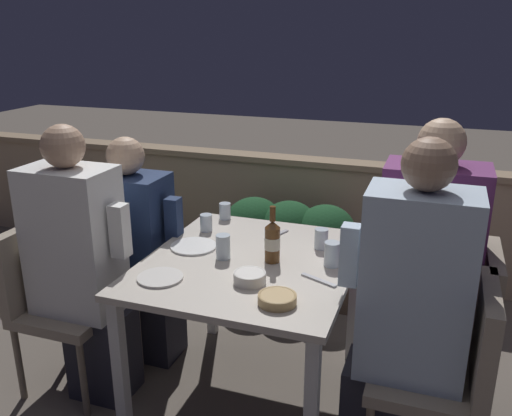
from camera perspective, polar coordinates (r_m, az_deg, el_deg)
The scene contains 25 objects.
ground_plane at distance 2.81m, azimuth -0.55°, elevation -19.06°, with size 16.00×16.00×0.00m, color #665B51.
parapet_wall at distance 3.91m, azimuth 7.05°, elevation -0.80°, with size 9.00×0.18×0.83m.
dining_table at distance 2.47m, azimuth -0.60°, elevation -7.29°, with size 0.91×1.03×0.72m.
planter_hedge at distance 3.58m, azimuth 3.39°, elevation -3.70°, with size 0.89×0.47×0.64m.
chair_left_near at distance 2.81m, azimuth -20.65°, elevation -8.15°, with size 0.43×0.42×0.83m.
person_white_polo at distance 2.63m, azimuth -17.84°, elevation -5.85°, with size 0.48×0.26×1.32m.
chair_left_far at distance 3.03m, azimuth -15.30°, elevation -5.58°, with size 0.43×0.42×0.83m.
person_navy_jumper at distance 2.89m, azimuth -12.28°, elevation -4.41°, with size 0.48×0.26×1.20m.
chair_right_near at distance 2.25m, azimuth 20.00°, elevation -15.19°, with size 0.43×0.42×0.83m.
person_blue_shirt at distance 2.16m, azimuth 15.46°, elevation -10.66°, with size 0.48×0.26×1.36m.
chair_right_far at distance 2.55m, azimuth 20.77°, elevation -11.02°, with size 0.43×0.42×0.83m.
person_purple_stripe at distance 2.46m, azimuth 16.88°, elevation -6.83°, with size 0.49×0.26×1.37m.
beer_bottle at distance 2.38m, azimuth 1.73°, elevation -3.47°, with size 0.07×0.07×0.26m.
plate_0 at distance 2.58m, azimuth -6.58°, elevation -4.02°, with size 0.22×0.22×0.01m.
plate_1 at distance 2.29m, azimuth -10.05°, elevation -7.22°, with size 0.19×0.19×0.01m.
bowl_0 at distance 2.22m, azimuth -0.66°, elevation -7.25°, with size 0.13×0.13×0.05m.
bowl_1 at distance 2.06m, azimuth 2.25°, elevation -9.47°, with size 0.15×0.15×0.04m.
glass_cup_0 at distance 2.92m, azimuth -3.29°, elevation -0.32°, with size 0.06×0.06×0.09m.
glass_cup_1 at distance 2.55m, azimuth 6.89°, elevation -3.23°, with size 0.06×0.06×0.10m.
glass_cup_2 at distance 2.38m, azimuth 8.01°, elevation -4.82°, with size 0.07×0.07×0.11m.
glass_cup_3 at distance 2.43m, azimuth -3.48°, elevation -4.10°, with size 0.06×0.06×0.11m.
glass_cup_4 at distance 2.76m, azimuth -5.26°, elevation -1.56°, with size 0.06×0.06×0.09m.
fork_0 at distance 2.70m, azimuth 2.16°, elevation -2.86°, with size 0.08×0.17×0.01m.
fork_1 at distance 2.25m, azimuth 6.62°, elevation -7.55°, with size 0.16×0.09×0.01m.
potted_plant at distance 3.70m, azimuth -11.56°, elevation -2.06°, with size 0.40×0.40×0.70m.
Camera 1 is at (0.76, -2.08, 1.72)m, focal length 38.00 mm.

